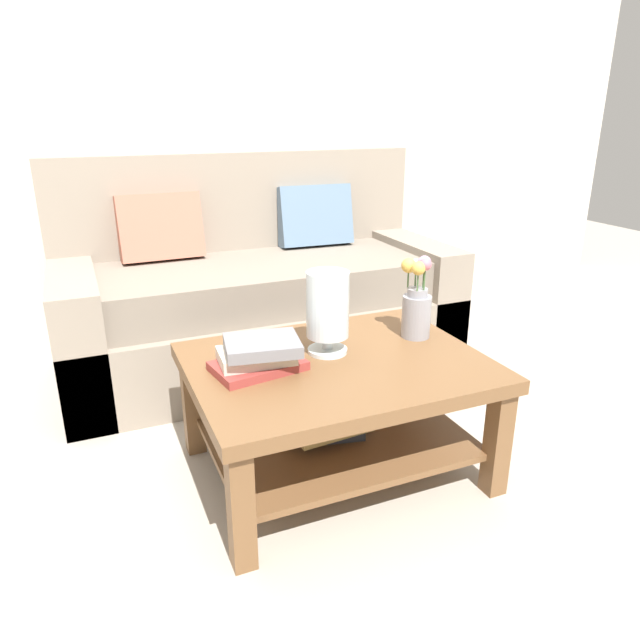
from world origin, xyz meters
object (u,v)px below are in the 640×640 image
at_px(couch, 256,294).
at_px(book_stack_main, 259,355).
at_px(coffee_table, 336,393).
at_px(glass_hurricane_vase, 328,308).
at_px(flower_pitcher, 417,304).

xyz_separation_m(couch, book_stack_main, (-0.32, -1.07, 0.13)).
bearing_deg(coffee_table, book_stack_main, 173.98).
height_order(couch, glass_hurricane_vase, couch).
bearing_deg(couch, coffee_table, -92.45).
xyz_separation_m(book_stack_main, flower_pitcher, (0.64, 0.06, 0.08)).
height_order(coffee_table, glass_hurricane_vase, glass_hurricane_vase).
xyz_separation_m(glass_hurricane_vase, flower_pitcher, (0.37, 0.01, -0.04)).
height_order(coffee_table, book_stack_main, book_stack_main).
bearing_deg(flower_pitcher, glass_hurricane_vase, -178.45).
relative_size(couch, glass_hurricane_vase, 6.48).
height_order(couch, book_stack_main, couch).
distance_m(couch, book_stack_main, 1.12).
bearing_deg(flower_pitcher, book_stack_main, -174.64).
xyz_separation_m(couch, flower_pitcher, (0.33, -1.01, 0.21)).
xyz_separation_m(coffee_table, glass_hurricane_vase, (0.00, 0.08, 0.29)).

